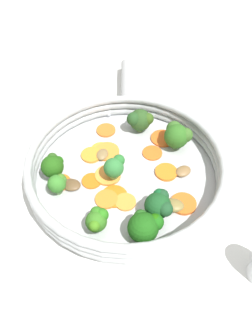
% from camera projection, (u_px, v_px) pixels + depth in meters
% --- Properties ---
extents(ground_plane, '(4.00, 4.00, 0.00)m').
position_uv_depth(ground_plane, '(126.00, 179.00, 0.60)').
color(ground_plane, silver).
extents(skillet, '(0.33, 0.33, 0.02)m').
position_uv_depth(skillet, '(126.00, 176.00, 0.60)').
color(skillet, '#B2B5B7').
rests_on(skillet, ground_plane).
extents(skillet_rim_wall, '(0.35, 0.35, 0.05)m').
position_uv_depth(skillet_rim_wall, '(126.00, 165.00, 0.57)').
color(skillet_rim_wall, '#ACB1B4').
rests_on(skillet_rim_wall, skillet).
extents(skillet_handle, '(0.06, 0.18, 0.02)m').
position_uv_depth(skillet_handle, '(126.00, 84.00, 0.75)').
color(skillet_handle, '#999B9E').
rests_on(skillet_handle, skillet).
extents(skillet_rivet_left, '(0.01, 0.01, 0.01)m').
position_uv_depth(skillet_rivet_left, '(143.00, 115.00, 0.69)').
color(skillet_rivet_left, '#B4B6BA').
rests_on(skillet_rivet_left, skillet).
extents(skillet_rivet_right, '(0.01, 0.01, 0.01)m').
position_uv_depth(skillet_rivet_right, '(109.00, 115.00, 0.69)').
color(skillet_rivet_right, '#ADB0B9').
rests_on(skillet_rivet_right, skillet).
extents(carrot_slice_0, '(0.04, 0.04, 0.01)m').
position_uv_depth(carrot_slice_0, '(166.00, 172.00, 0.59)').
color(carrot_slice_0, orange).
rests_on(carrot_slice_0, skillet).
extents(carrot_slice_1, '(0.05, 0.05, 0.00)m').
position_uv_depth(carrot_slice_1, '(101.00, 150.00, 0.63)').
color(carrot_slice_1, orange).
rests_on(carrot_slice_1, skillet).
extents(carrot_slice_2, '(0.04, 0.04, 0.01)m').
position_uv_depth(carrot_slice_2, '(61.00, 180.00, 0.58)').
color(carrot_slice_2, orange).
rests_on(carrot_slice_2, skillet).
extents(carrot_slice_3, '(0.07, 0.07, 0.00)m').
position_uv_depth(carrot_slice_3, '(107.00, 151.00, 0.62)').
color(carrot_slice_3, orange).
rests_on(carrot_slice_3, skillet).
extents(carrot_slice_4, '(0.06, 0.06, 0.01)m').
position_uv_depth(carrot_slice_4, '(107.00, 173.00, 0.59)').
color(carrot_slice_4, '#F99339').
rests_on(carrot_slice_4, skillet).
extents(carrot_slice_5, '(0.04, 0.04, 0.00)m').
position_uv_depth(carrot_slice_5, '(152.00, 153.00, 0.62)').
color(carrot_slice_5, orange).
rests_on(carrot_slice_5, skillet).
extents(carrot_slice_6, '(0.05, 0.05, 0.00)m').
position_uv_depth(carrot_slice_6, '(106.00, 199.00, 0.55)').
color(carrot_slice_6, orange).
rests_on(carrot_slice_6, skillet).
extents(carrot_slice_7, '(0.05, 0.05, 0.00)m').
position_uv_depth(carrot_slice_7, '(125.00, 202.00, 0.55)').
color(carrot_slice_7, orange).
rests_on(carrot_slice_7, skillet).
extents(carrot_slice_8, '(0.05, 0.05, 0.00)m').
position_uv_depth(carrot_slice_8, '(163.00, 138.00, 0.65)').
color(carrot_slice_8, orange).
rests_on(carrot_slice_8, skillet).
extents(carrot_slice_9, '(0.06, 0.06, 0.01)m').
position_uv_depth(carrot_slice_9, '(183.00, 204.00, 0.55)').
color(carrot_slice_9, orange).
rests_on(carrot_slice_9, skillet).
extents(carrot_slice_10, '(0.06, 0.06, 0.00)m').
position_uv_depth(carrot_slice_10, '(114.00, 196.00, 0.56)').
color(carrot_slice_10, orange).
rests_on(carrot_slice_10, skillet).
extents(carrot_slice_11, '(0.04, 0.04, 0.00)m').
position_uv_depth(carrot_slice_11, '(92.00, 181.00, 0.58)').
color(carrot_slice_11, orange).
rests_on(carrot_slice_11, skillet).
extents(carrot_slice_12, '(0.05, 0.05, 0.01)m').
position_uv_depth(carrot_slice_12, '(91.00, 155.00, 0.62)').
color(carrot_slice_12, orange).
rests_on(carrot_slice_12, skillet).
extents(carrot_slice_13, '(0.05, 0.05, 0.00)m').
position_uv_depth(carrot_slice_13, '(106.00, 130.00, 0.66)').
color(carrot_slice_13, orange).
rests_on(carrot_slice_13, skillet).
extents(broccoli_floret_0, '(0.05, 0.05, 0.05)m').
position_uv_depth(broccoli_floret_0, '(147.00, 226.00, 0.49)').
color(broccoli_floret_0, '#7CB05E').
rests_on(broccoli_floret_0, skillet).
extents(broccoli_floret_1, '(0.05, 0.05, 0.05)m').
position_uv_depth(broccoli_floret_1, '(177.00, 135.00, 0.61)').
color(broccoli_floret_1, '#6B8C49').
rests_on(broccoli_floret_1, skillet).
extents(broccoli_floret_2, '(0.03, 0.03, 0.04)m').
position_uv_depth(broccoli_floret_2, '(58.00, 183.00, 0.55)').
color(broccoli_floret_2, '#719D5F').
rests_on(broccoli_floret_2, skillet).
extents(broccoli_floret_3, '(0.04, 0.04, 0.05)m').
position_uv_depth(broccoli_floret_3, '(115.00, 166.00, 0.56)').
color(broccoli_floret_3, '#82B25F').
rests_on(broccoli_floret_3, skillet).
extents(broccoli_floret_4, '(0.05, 0.04, 0.05)m').
position_uv_depth(broccoli_floret_4, '(140.00, 120.00, 0.65)').
color(broccoli_floret_4, '#769B50').
rests_on(broccoli_floret_4, skillet).
extents(broccoli_floret_5, '(0.04, 0.04, 0.05)m').
position_uv_depth(broccoli_floret_5, '(53.00, 166.00, 0.56)').
color(broccoli_floret_5, '#6C9652').
rests_on(broccoli_floret_5, skillet).
extents(broccoli_floret_6, '(0.04, 0.04, 0.04)m').
position_uv_depth(broccoli_floret_6, '(97.00, 220.00, 0.50)').
color(broccoli_floret_6, '#7BB66F').
rests_on(broccoli_floret_6, skillet).
extents(broccoli_floret_7, '(0.04, 0.05, 0.05)m').
position_uv_depth(broccoli_floret_7, '(159.00, 204.00, 0.51)').
color(broccoli_floret_7, '#7DA754').
rests_on(broccoli_floret_7, skillet).
extents(mushroom_piece_0, '(0.04, 0.03, 0.01)m').
position_uv_depth(mushroom_piece_0, '(183.00, 171.00, 0.59)').
color(mushroom_piece_0, olive).
rests_on(mushroom_piece_0, skillet).
extents(mushroom_piece_1, '(0.03, 0.04, 0.01)m').
position_uv_depth(mushroom_piece_1, '(102.00, 155.00, 0.61)').
color(mushroom_piece_1, olive).
rests_on(mushroom_piece_1, skillet).
extents(mushroom_piece_2, '(0.04, 0.04, 0.01)m').
position_uv_depth(mushroom_piece_2, '(71.00, 185.00, 0.57)').
color(mushroom_piece_2, brown).
rests_on(mushroom_piece_2, skillet).
extents(mushroom_piece_3, '(0.04, 0.04, 0.01)m').
position_uv_depth(mushroom_piece_3, '(174.00, 205.00, 0.54)').
color(mushroom_piece_3, olive).
rests_on(mushroom_piece_3, skillet).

